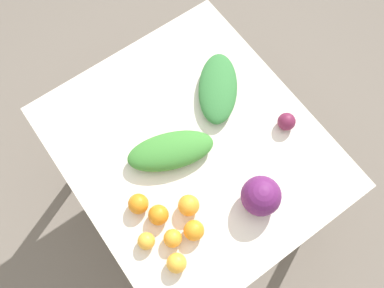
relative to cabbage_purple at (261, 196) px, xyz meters
name	(u,v)px	position (x,y,z in m)	size (l,w,h in m)	color
ground_plane	(192,194)	(-0.34, -0.07, -0.84)	(8.00, 8.00, 0.00)	#70665B
dining_table	(192,155)	(-0.34, -0.07, -0.18)	(1.12, 0.98, 0.77)	silver
cabbage_purple	(261,196)	(0.00, 0.00, 0.00)	(0.15, 0.15, 0.15)	#601E5B
greens_bunch_chard	(171,151)	(-0.35, -0.17, -0.03)	(0.35, 0.15, 0.09)	#3D8433
greens_bunch_scallion	(218,88)	(-0.47, 0.16, -0.04)	(0.34, 0.16, 0.08)	#337538
beet_root	(287,122)	(-0.19, 0.29, -0.04)	(0.07, 0.07, 0.07)	maroon
orange_0	(158,215)	(-0.17, -0.35, -0.04)	(0.08, 0.08, 0.08)	orange
orange_1	(173,238)	(-0.07, -0.35, -0.04)	(0.07, 0.07, 0.07)	orange
orange_2	(194,230)	(-0.05, -0.27, -0.04)	(0.08, 0.08, 0.08)	orange
orange_3	(146,241)	(-0.12, -0.44, -0.04)	(0.07, 0.07, 0.07)	#F9A833
orange_4	(138,204)	(-0.25, -0.39, -0.04)	(0.08, 0.08, 0.08)	orange
orange_5	(189,205)	(-0.13, -0.23, -0.04)	(0.08, 0.08, 0.08)	orange
orange_6	(177,263)	(0.01, -0.39, -0.04)	(0.07, 0.07, 0.07)	#F9A833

